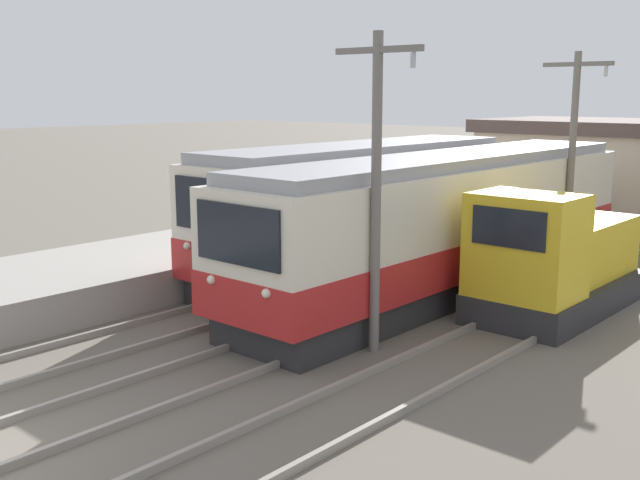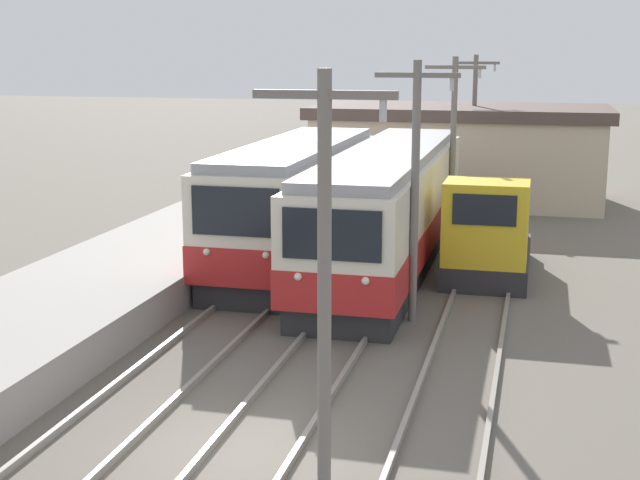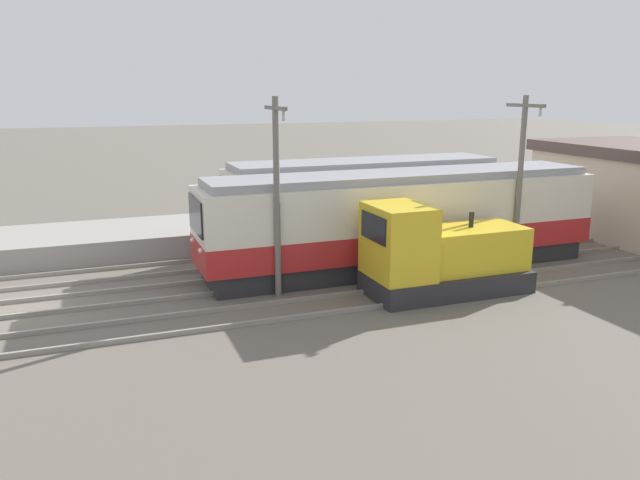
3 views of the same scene
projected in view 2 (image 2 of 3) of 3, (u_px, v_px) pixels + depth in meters
name	position (u px, v px, depth m)	size (l,w,h in m)	color
ground_plane	(241.00, 452.00, 14.70)	(200.00, 200.00, 0.00)	#665E54
track_left	(97.00, 433.00, 15.30)	(1.54, 60.00, 0.14)	gray
track_center	(252.00, 450.00, 14.64)	(1.54, 60.00, 0.14)	gray
track_right	(435.00, 470.00, 13.93)	(1.54, 60.00, 0.14)	gray
commuter_train_left	(297.00, 208.00, 27.24)	(2.84, 11.36, 3.75)	#28282B
commuter_train_center	(388.00, 213.00, 26.81)	(2.84, 15.08, 3.59)	#28282B
shunting_locomotive	(488.00, 235.00, 25.99)	(2.40, 5.35, 3.00)	#28282B
catenary_mast_near	(325.00, 273.00, 12.48)	(2.00, 0.20, 6.28)	slate
catenary_mast_mid	(415.00, 181.00, 21.14)	(2.00, 0.20, 6.28)	slate
catenary_mast_far	(453.00, 142.00, 29.81)	(2.00, 0.20, 6.28)	slate
catenary_mast_distant	(474.00, 121.00, 38.47)	(2.00, 0.20, 6.28)	slate
station_building	(459.00, 153.00, 38.67)	(12.60, 6.30, 4.12)	beige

